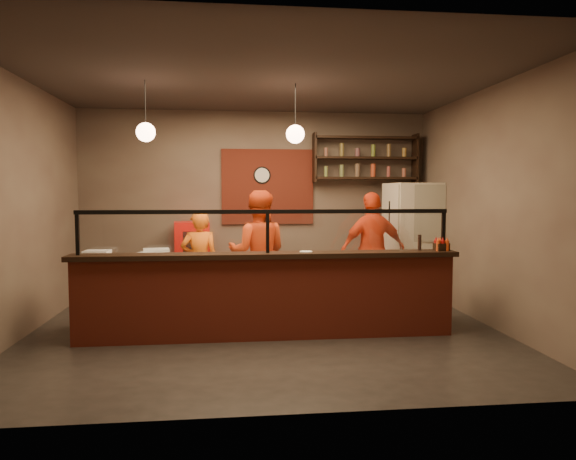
{
  "coord_description": "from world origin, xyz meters",
  "views": [
    {
      "loc": [
        -0.43,
        -6.48,
        1.77
      ],
      "look_at": [
        0.32,
        0.3,
        1.29
      ],
      "focal_mm": 32.0,
      "sensor_mm": 36.0,
      "label": 1
    }
  ],
  "objects": [
    {
      "name": "prep_tub_a",
      "position": [
        -1.41,
        0.29,
        0.98
      ],
      "size": [
        0.37,
        0.32,
        0.16
      ],
      "primitive_type": "cube",
      "rotation": [
        0.0,
        0.0,
        0.19
      ],
      "color": "silver",
      "rests_on": "worktop"
    },
    {
      "name": "wall_left",
      "position": [
        -3.0,
        0.0,
        1.6
      ],
      "size": [
        0.0,
        5.0,
        5.0
      ],
      "primitive_type": "plane",
      "rotation": [
        1.57,
        0.0,
        1.57
      ],
      "color": "#6A5C4D",
      "rests_on": "floor"
    },
    {
      "name": "prep_tub_c",
      "position": [
        -1.48,
        0.02,
        0.97
      ],
      "size": [
        0.35,
        0.32,
        0.14
      ],
      "primitive_type": "cube",
      "rotation": [
        0.0,
        0.0,
        -0.38
      ],
      "color": "silver",
      "rests_on": "worktop"
    },
    {
      "name": "sneeze_guard",
      "position": [
        0.0,
        -0.3,
        1.37
      ],
      "size": [
        4.5,
        0.05,
        0.52
      ],
      "color": "white",
      "rests_on": "counter_ledge"
    },
    {
      "name": "pizza_dough",
      "position": [
        0.21,
        0.2,
        0.91
      ],
      "size": [
        0.63,
        0.63,
        0.01
      ],
      "primitive_type": "cylinder",
      "rotation": [
        0.0,
        0.0,
        0.1
      ],
      "color": "white",
      "rests_on": "worktop"
    },
    {
      "name": "cook_right",
      "position": [
        1.74,
        1.2,
        0.9
      ],
      "size": [
        1.11,
        0.6,
        1.8
      ],
      "primitive_type": "imported",
      "rotation": [
        0.0,
        0.0,
        3.3
      ],
      "color": "red",
      "rests_on": "floor"
    },
    {
      "name": "fridge",
      "position": [
        2.6,
        1.82,
        0.98
      ],
      "size": [
        0.89,
        0.84,
        1.95
      ],
      "primitive_type": "cube",
      "rotation": [
        0.0,
        0.0,
        0.1
      ],
      "color": "beige",
      "rests_on": "floor"
    },
    {
      "name": "rolling_pin",
      "position": [
        -1.44,
        0.29,
        0.93
      ],
      "size": [
        0.31,
        0.18,
        0.05
      ],
      "primitive_type": "cylinder",
      "rotation": [
        0.0,
        1.57,
        0.44
      ],
      "color": "gold",
      "rests_on": "worktop"
    },
    {
      "name": "service_counter",
      "position": [
        0.0,
        -0.3,
        0.5
      ],
      "size": [
        4.6,
        0.25,
        1.0
      ],
      "primitive_type": "cube",
      "color": "maroon",
      "rests_on": "floor"
    },
    {
      "name": "wall_right",
      "position": [
        3.0,
        0.0,
        1.6
      ],
      "size": [
        0.0,
        5.0,
        5.0
      ],
      "primitive_type": "plane",
      "rotation": [
        1.57,
        0.0,
        -1.57
      ],
      "color": "#6A5C4D",
      "rests_on": "floor"
    },
    {
      "name": "pendant_right",
      "position": [
        0.4,
        0.2,
        2.55
      ],
      "size": [
        0.24,
        0.24,
        0.77
      ],
      "color": "black",
      "rests_on": "ceiling"
    },
    {
      "name": "small_plate",
      "position": [
        0.47,
        -0.28,
        1.07
      ],
      "size": [
        0.19,
        0.19,
        0.01
      ],
      "primitive_type": "cylinder",
      "rotation": [
        0.0,
        0.0,
        0.26
      ],
      "color": "silver",
      "rests_on": "counter_ledge"
    },
    {
      "name": "worktop_cabinet",
      "position": [
        0.0,
        0.2,
        0.42
      ],
      "size": [
        4.6,
        0.75,
        0.85
      ],
      "primitive_type": "cube",
      "color": "gray",
      "rests_on": "floor"
    },
    {
      "name": "cook_mid",
      "position": [
        -0.05,
        0.99,
        0.91
      ],
      "size": [
        0.97,
        0.8,
        1.83
      ],
      "primitive_type": "imported",
      "rotation": [
        0.0,
        0.0,
        3.01
      ],
      "color": "red",
      "rests_on": "floor"
    },
    {
      "name": "wall_back",
      "position": [
        0.0,
        2.5,
        1.6
      ],
      "size": [
        6.0,
        0.0,
        6.0
      ],
      "primitive_type": "plane",
      "rotation": [
        1.57,
        0.0,
        0.0
      ],
      "color": "#6A5C4D",
      "rests_on": "floor"
    },
    {
      "name": "condiment_caddy",
      "position": [
        2.2,
        -0.3,
        1.11
      ],
      "size": [
        0.19,
        0.16,
        0.09
      ],
      "primitive_type": "cube",
      "rotation": [
        0.0,
        0.0,
        0.21
      ],
      "color": "black",
      "rests_on": "counter_ledge"
    },
    {
      "name": "counter_ledge",
      "position": [
        0.0,
        -0.3,
        1.03
      ],
      "size": [
        4.7,
        0.37,
        0.06
      ],
      "primitive_type": "cube",
      "color": "black",
      "rests_on": "service_counter"
    },
    {
      "name": "cook_left",
      "position": [
        -0.91,
        1.21,
        0.76
      ],
      "size": [
        0.59,
        0.42,
        1.52
      ],
      "primitive_type": "imported",
      "rotation": [
        0.0,
        0.0,
        3.25
      ],
      "color": "orange",
      "rests_on": "floor"
    },
    {
      "name": "pepper_mill",
      "position": [
        1.94,
        -0.23,
        1.16
      ],
      "size": [
        0.04,
        0.04,
        0.2
      ],
      "primitive_type": "cylinder",
      "rotation": [
        0.0,
        0.0,
        -0.03
      ],
      "color": "black",
      "rests_on": "counter_ledge"
    },
    {
      "name": "wall_clock",
      "position": [
        0.1,
        2.46,
        2.1
      ],
      "size": [
        0.3,
        0.04,
        0.3
      ],
      "primitive_type": "cylinder",
      "rotation": [
        1.57,
        0.0,
        0.0
      ],
      "color": "black",
      "rests_on": "wall_back"
    },
    {
      "name": "prep_tub_b",
      "position": [
        -2.15,
        0.27,
        0.98
      ],
      "size": [
        0.32,
        0.26,
        0.15
      ],
      "primitive_type": "cube",
      "rotation": [
        0.0,
        0.0,
        -0.05
      ],
      "color": "white",
      "rests_on": "worktop"
    },
    {
      "name": "brick_patch",
      "position": [
        0.2,
        2.47,
        1.9
      ],
      "size": [
        1.6,
        0.04,
        1.3
      ],
      "primitive_type": "cube",
      "color": "maroon",
      "rests_on": "wall_back"
    },
    {
      "name": "wall_front",
      "position": [
        0.0,
        -2.5,
        1.6
      ],
      "size": [
        6.0,
        0.0,
        6.0
      ],
      "primitive_type": "plane",
      "rotation": [
        -1.57,
        0.0,
        0.0
      ],
      "color": "#6A5C4D",
      "rests_on": "floor"
    },
    {
      "name": "red_cooler",
      "position": [
        -1.1,
        2.15,
        0.66
      ],
      "size": [
        0.62,
        0.58,
        1.31
      ],
      "primitive_type": "cube",
      "rotation": [
        0.0,
        0.0,
        0.11
      ],
      "color": "red",
      "rests_on": "floor"
    },
    {
      "name": "wall_shelving",
      "position": [
        1.9,
        2.32,
        2.4
      ],
      "size": [
        1.84,
        0.28,
        0.85
      ],
      "color": "black",
      "rests_on": "wall_back"
    },
    {
      "name": "pendant_left",
      "position": [
        -1.5,
        0.2,
        2.55
      ],
      "size": [
        0.24,
        0.24,
        0.77
      ],
      "color": "black",
      "rests_on": "ceiling"
    },
    {
      "name": "ceiling",
      "position": [
        0.0,
        0.0,
        3.2
      ],
      "size": [
        6.0,
        6.0,
        0.0
      ],
      "primitive_type": "plane",
      "rotation": [
        3.14,
        0.0,
        0.0
      ],
      "color": "#382F2B",
      "rests_on": "wall_back"
    },
    {
      "name": "worktop",
      "position": [
        0.0,
        0.2,
        0.88
      ],
      "size": [
        4.6,
        0.75,
        0.05
      ],
      "primitive_type": "cube",
      "color": "beige",
      "rests_on": "worktop_cabinet"
    },
    {
      "name": "floor",
      "position": [
        0.0,
        0.0,
        0.0
      ],
      "size": [
        6.0,
        6.0,
        0.0
      ],
      "primitive_type": "plane",
      "color": "black",
      "rests_on": "ground"
    }
  ]
}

